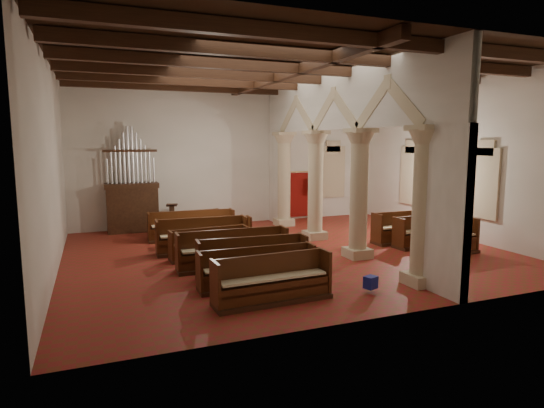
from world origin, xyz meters
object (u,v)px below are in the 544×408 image
Objects in this scene: lectern at (172,218)px; aisle_pew_0 at (450,242)px; pipe_organ at (132,198)px; processional_banner at (314,203)px; nave_pew_0 at (273,287)px.

aisle_pew_0 is (7.81, -7.71, -0.08)m from lectern.
lectern is at bearing 132.11° from aisle_pew_0.
pipe_organ is 2.10× the size of processional_banner.
lectern is at bearing 91.51° from nave_pew_0.
pipe_organ is 2.25× the size of aisle_pew_0.
lectern is 10.97m from aisle_pew_0.
pipe_organ reaches higher than nave_pew_0.
pipe_organ is 8.31m from processional_banner.
pipe_organ is 12.20m from aisle_pew_0.
aisle_pew_0 is at bearing 13.64° from nave_pew_0.
pipe_organ is 1.56× the size of nave_pew_0.
pipe_organ reaches higher than processional_banner.
aisle_pew_0 reaches higher than lectern.
lectern is 9.80m from nave_pew_0.
processional_banner is at bearing 55.86° from nave_pew_0.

